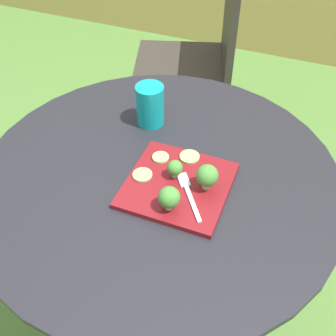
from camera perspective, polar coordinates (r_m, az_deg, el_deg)
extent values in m
plane|color=#4C7533|center=(1.65, -0.87, -18.87)|extent=(12.00, 12.00, 0.00)
cylinder|color=black|center=(1.06, -1.28, -0.96)|extent=(0.91, 0.91, 0.02)
cylinder|color=black|center=(1.32, -1.04, -11.51)|extent=(0.06, 0.06, 0.67)
cylinder|color=black|center=(1.63, -0.88, -18.55)|extent=(0.44, 0.44, 0.04)
cube|color=#332D28|center=(2.03, 1.93, 13.55)|extent=(0.55, 0.55, 0.03)
cube|color=#332D28|center=(1.92, 8.43, 19.38)|extent=(0.15, 0.41, 0.45)
cylinder|color=#332D28|center=(2.31, -2.56, 11.32)|extent=(0.02, 0.02, 0.43)
cylinder|color=#332D28|center=(2.02, -3.58, 5.77)|extent=(0.02, 0.02, 0.43)
cylinder|color=#332D28|center=(2.30, 6.57, 10.93)|extent=(0.02, 0.02, 0.43)
cylinder|color=#332D28|center=(2.01, 6.72, 5.31)|extent=(0.02, 0.02, 0.43)
cube|color=maroon|center=(1.01, 1.34, -2.32)|extent=(0.24, 0.24, 0.01)
cylinder|color=#0F8C93|center=(1.17, -2.44, 8.51)|extent=(0.08, 0.08, 0.12)
cylinder|color=#0D777D|center=(1.18, -2.42, 7.81)|extent=(0.07, 0.07, 0.08)
cube|color=silver|center=(0.96, 3.36, -4.83)|extent=(0.07, 0.10, 0.00)
cube|color=silver|center=(1.01, 2.12, -1.64)|extent=(0.05, 0.05, 0.00)
cylinder|color=#99B770|center=(1.02, 0.93, -0.89)|extent=(0.01, 0.01, 0.01)
sphere|color=#427F33|center=(1.00, 0.94, 0.02)|extent=(0.04, 0.04, 0.04)
cylinder|color=#99B770|center=(0.99, 5.21, -2.30)|extent=(0.02, 0.02, 0.02)
sphere|color=#427F33|center=(0.97, 5.33, -1.00)|extent=(0.05, 0.05, 0.05)
cylinder|color=#99B770|center=(0.95, 0.15, -5.15)|extent=(0.02, 0.02, 0.01)
sphere|color=#427F33|center=(0.93, 0.15, -3.99)|extent=(0.05, 0.05, 0.05)
cylinder|color=#8EB766|center=(1.02, -3.49, -0.94)|extent=(0.05, 0.05, 0.01)
cylinder|color=#8EB766|center=(1.07, -1.01, 1.44)|extent=(0.04, 0.04, 0.01)
cylinder|color=#8EB766|center=(1.07, 2.94, 1.54)|extent=(0.05, 0.05, 0.01)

